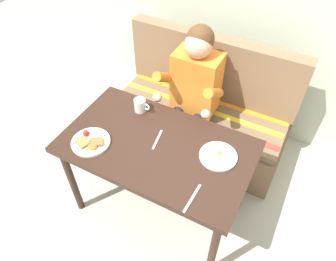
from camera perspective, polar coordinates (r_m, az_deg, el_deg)
name	(u,v)px	position (r m, az deg, el deg)	size (l,w,h in m)	color
ground_plane	(159,206)	(2.58, -1.60, -13.34)	(8.00, 8.00, 0.00)	#B7B5A3
table	(157,153)	(2.05, -1.96, -4.07)	(1.20, 0.70, 0.73)	#342017
couch	(201,117)	(2.76, 5.97, 2.49)	(1.44, 0.56, 1.00)	#7E6146
person	(192,89)	(2.38, 4.37, 7.35)	(0.45, 0.61, 1.21)	orange
plate_breakfast	(90,142)	(2.04, -13.74, -1.99)	(0.24, 0.24, 0.05)	white
plate_eggs	(218,156)	(1.94, 9.00, -4.53)	(0.23, 0.23, 0.04)	white
coffee_mug	(140,105)	(2.19, -5.00, 4.59)	(0.12, 0.08, 0.09)	white
fork	(157,140)	(2.01, -1.92, -1.64)	(0.01, 0.17, 0.01)	silver
knife	(192,198)	(1.76, 4.37, -12.00)	(0.01, 0.20, 0.01)	silver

